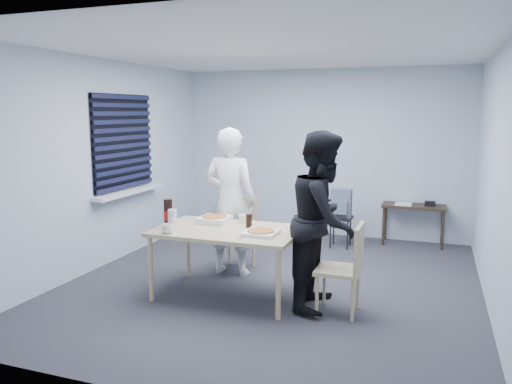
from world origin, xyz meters
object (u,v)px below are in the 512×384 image
at_px(mug_a, 168,229).
at_px(chair_right, 348,263).
at_px(dining_table, 228,235).
at_px(person_white, 230,202).
at_px(mug_b, 243,219).
at_px(side_table, 414,210).
at_px(chair_far, 239,227).
at_px(backpack, 341,203).
at_px(person_black, 323,220).
at_px(stool, 341,224).
at_px(soda_bottle, 168,214).

bearing_deg(mug_a, chair_right, 9.86).
xyz_separation_m(dining_table, person_white, (-0.26, 0.70, 0.22)).
bearing_deg(mug_a, mug_b, 52.82).
bearing_deg(side_table, chair_far, -137.61).
relative_size(chair_right, backpack, 2.20).
height_order(chair_far, person_black, person_black).
relative_size(chair_far, mug_b, 8.90).
relative_size(side_table, mug_a, 7.30).
distance_m(person_white, mug_a, 1.11).
bearing_deg(stool, person_black, -84.53).
distance_m(person_white, stool, 2.01).
relative_size(person_white, person_black, 1.00).
distance_m(person_white, mug_b, 0.48).
height_order(chair_far, stool, chair_far).
xyz_separation_m(dining_table, chair_far, (-0.26, 0.97, -0.16)).
relative_size(person_white, backpack, 4.38).
bearing_deg(mug_b, backpack, 69.46).
height_order(chair_right, mug_b, chair_right).
xyz_separation_m(dining_table, chair_right, (1.28, -0.07, -0.16)).
relative_size(person_white, stool, 3.93).
height_order(person_white, mug_a, person_white).
relative_size(dining_table, backpack, 3.71).
bearing_deg(mug_b, mug_a, -127.18).
relative_size(dining_table, person_black, 0.85).
xyz_separation_m(side_table, backpack, (-0.98, -0.50, 0.13)).
xyz_separation_m(chair_right, soda_bottle, (-1.89, -0.08, 0.36)).
distance_m(dining_table, mug_a, 0.63).
bearing_deg(mug_b, stool, 69.58).
height_order(dining_table, person_black, person_black).
xyz_separation_m(backpack, mug_b, (-0.74, -1.98, 0.13)).
bearing_deg(person_white, chair_right, 153.52).
height_order(chair_right, person_black, person_black).
distance_m(person_black, stool, 2.33).
relative_size(side_table, mug_b, 8.98).
xyz_separation_m(side_table, mug_a, (-2.26, -3.20, 0.26)).
bearing_deg(mug_a, dining_table, 36.88).
relative_size(side_table, soda_bottle, 2.92).
xyz_separation_m(chair_right, person_white, (-1.54, 0.77, 0.37)).
bearing_deg(side_table, person_white, -133.63).
bearing_deg(dining_table, chair_far, 105.04).
bearing_deg(chair_right, side_table, 80.40).
bearing_deg(person_black, soda_bottle, 97.89).
xyz_separation_m(stool, backpack, (0.00, -0.01, 0.31)).
bearing_deg(side_table, mug_b, -124.74).
relative_size(dining_table, chair_right, 1.68).
relative_size(chair_far, side_table, 0.99).
distance_m(dining_table, soda_bottle, 0.67).
distance_m(chair_far, backpack, 1.71).
bearing_deg(soda_bottle, backpack, 60.43).
relative_size(chair_far, person_black, 0.50).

